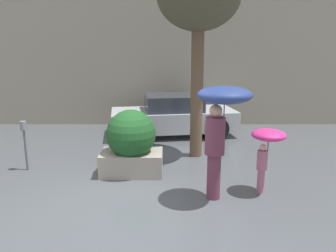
% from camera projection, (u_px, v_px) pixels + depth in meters
% --- Properties ---
extents(ground_plane, '(40.00, 40.00, 0.00)m').
position_uv_depth(ground_plane, '(121.00, 202.00, 5.97)').
color(ground_plane, '#51565B').
extents(building_facade, '(18.00, 0.30, 6.00)m').
position_uv_depth(building_facade, '(143.00, 41.00, 11.61)').
color(building_facade, '#9E937F').
rests_on(building_facade, ground).
extents(planter_box, '(1.36, 1.08, 1.45)m').
position_uv_depth(planter_box, '(131.00, 143.00, 7.20)').
color(planter_box, '#9E9384').
rests_on(planter_box, ground).
extents(person_adult, '(0.95, 0.95, 2.11)m').
position_uv_depth(person_adult, '(220.00, 115.00, 5.72)').
color(person_adult, brown).
rests_on(person_adult, ground).
extents(person_child, '(0.65, 0.65, 1.26)m').
position_uv_depth(person_child, '(266.00, 142.00, 6.15)').
color(person_child, '#B76684').
rests_on(person_child, ground).
extents(parked_car_near, '(4.13, 2.35, 1.31)m').
position_uv_depth(parked_car_near, '(172.00, 116.00, 10.55)').
color(parked_car_near, '#B7BCC1').
rests_on(parked_car_near, ground).
extents(parking_meter, '(0.14, 0.14, 1.15)m').
position_uv_depth(parking_meter, '(23.00, 135.00, 7.37)').
color(parking_meter, '#595B60').
rests_on(parking_meter, ground).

